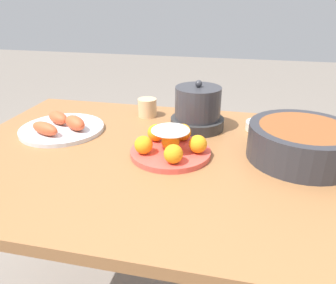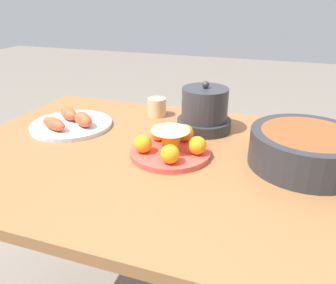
% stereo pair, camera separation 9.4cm
% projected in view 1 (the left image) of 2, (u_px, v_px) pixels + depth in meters
% --- Properties ---
extents(dining_table, '(1.27, 0.86, 0.78)m').
position_uv_depth(dining_table, '(166.00, 186.00, 1.01)').
color(dining_table, '#936038').
rests_on(dining_table, ground_plane).
extents(cake_plate, '(0.24, 0.24, 0.09)m').
position_uv_depth(cake_plate, '(171.00, 145.00, 0.95)').
color(cake_plate, '#E04C42').
rests_on(cake_plate, dining_table).
extents(serving_bowl, '(0.30, 0.30, 0.10)m').
position_uv_depth(serving_bowl, '(302.00, 142.00, 0.92)').
color(serving_bowl, '#2D2D33').
rests_on(serving_bowl, dining_table).
extents(sauce_bowl, '(0.10, 0.10, 0.03)m').
position_uv_depth(sauce_bowl, '(261.00, 126.00, 1.13)').
color(sauce_bowl, silver).
rests_on(sauce_bowl, dining_table).
extents(seafood_platter, '(0.28, 0.28, 0.06)m').
position_uv_depth(seafood_platter, '(62.00, 127.00, 1.11)').
color(seafood_platter, silver).
rests_on(seafood_platter, dining_table).
extents(cup_far, '(0.07, 0.07, 0.07)m').
position_uv_depth(cup_far, '(147.00, 108.00, 1.25)').
color(cup_far, '#DBB27F').
rests_on(cup_far, dining_table).
extents(warming_pot, '(0.18, 0.18, 0.17)m').
position_uv_depth(warming_pot, '(198.00, 109.00, 1.12)').
color(warming_pot, '#2D2D2D').
rests_on(warming_pot, dining_table).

